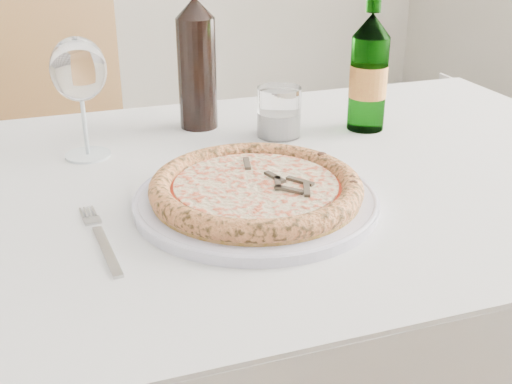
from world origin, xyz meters
The scene contains 9 objects.
dining_table centered at (0.12, 0.30, 0.66)m, with size 1.43×0.94×0.76m.
chair_far centered at (0.01, 1.11, 0.53)m, with size 0.46×0.46×0.93m.
plate centered at (0.12, 0.20, 0.76)m, with size 0.33×0.33×0.02m.
pizza centered at (0.12, 0.20, 0.78)m, with size 0.29×0.29×0.03m.
fork centered at (-0.10, 0.19, 0.76)m, with size 0.02×0.18×0.00m.
wine_glass centered at (-0.05, 0.48, 0.89)m, with size 0.09×0.09×0.19m.
tumbler centered at (0.27, 0.44, 0.79)m, with size 0.08×0.08×0.09m.
beer_bottle centered at (0.43, 0.41, 0.86)m, with size 0.07×0.07×0.26m.
wine_bottle centered at (0.16, 0.55, 0.87)m, with size 0.07×0.07×0.28m.
Camera 1 is at (-0.21, -0.51, 1.13)m, focal length 45.00 mm.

